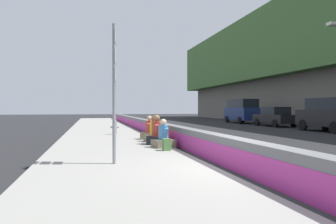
# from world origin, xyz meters

# --- Properties ---
(ground_plane) EXTENTS (160.00, 160.00, 0.00)m
(ground_plane) POSITION_xyz_m (0.00, 0.00, 0.00)
(ground_plane) COLOR #232326
(ground_plane) RESTS_ON ground
(sidewalk_strip) EXTENTS (80.00, 4.40, 0.14)m
(sidewalk_strip) POSITION_xyz_m (0.00, 2.65, 0.07)
(sidewalk_strip) COLOR gray
(sidewalk_strip) RESTS_ON ground_plane
(jersey_barrier) EXTENTS (76.00, 0.45, 0.85)m
(jersey_barrier) POSITION_xyz_m (0.00, 0.00, 0.42)
(jersey_barrier) COLOR slate
(jersey_barrier) RESTS_ON ground_plane
(route_sign_post) EXTENTS (0.44, 0.09, 3.60)m
(route_sign_post) POSITION_xyz_m (1.26, 2.82, 2.23)
(route_sign_post) COLOR gray
(route_sign_post) RESTS_ON sidewalk_strip
(fire_hydrant) EXTENTS (0.26, 0.46, 0.88)m
(fire_hydrant) POSITION_xyz_m (10.32, 2.14, 0.59)
(fire_hydrant) COLOR gray
(fire_hydrant) RESTS_ON sidewalk_strip
(seated_person_foreground) EXTENTS (0.78, 0.87, 1.04)m
(seated_person_foreground) POSITION_xyz_m (4.23, 0.82, 0.47)
(seated_person_foreground) COLOR #706651
(seated_person_foreground) RESTS_ON sidewalk_strip
(seated_person_middle) EXTENTS (0.86, 0.96, 1.17)m
(seated_person_middle) POSITION_xyz_m (5.27, 0.85, 0.51)
(seated_person_middle) COLOR black
(seated_person_middle) RESTS_ON sidewalk_strip
(seated_person_rear) EXTENTS (0.70, 0.80, 1.09)m
(seated_person_rear) POSITION_xyz_m (6.31, 0.75, 0.48)
(seated_person_rear) COLOR #706651
(seated_person_rear) RESTS_ON sidewalk_strip
(seated_person_far) EXTENTS (0.88, 0.95, 1.09)m
(seated_person_far) POSITION_xyz_m (7.34, 0.76, 0.48)
(seated_person_far) COLOR #706651
(seated_person_far) RESTS_ON sidewalk_strip
(backpack) EXTENTS (0.32, 0.28, 0.40)m
(backpack) POSITION_xyz_m (3.37, 0.92, 0.33)
(backpack) COLOR #4C7A3D
(backpack) RESTS_ON sidewalk_strip
(parked_car_third) EXTENTS (4.87, 2.21, 2.28)m
(parked_car_third) POSITION_xyz_m (10.51, -12.13, 1.18)
(parked_car_third) COLOR black
(parked_car_third) RESTS_ON ground_plane
(parked_car_fourth) EXTENTS (4.52, 2.00, 1.71)m
(parked_car_fourth) POSITION_xyz_m (17.00, -12.21, 0.86)
(parked_car_fourth) COLOR black
(parked_car_fourth) RESTS_ON ground_plane
(parked_car_midline) EXTENTS (5.16, 2.22, 2.56)m
(parked_car_midline) POSITION_xyz_m (23.19, -12.27, 1.35)
(parked_car_midline) COLOR navy
(parked_car_midline) RESTS_ON ground_plane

